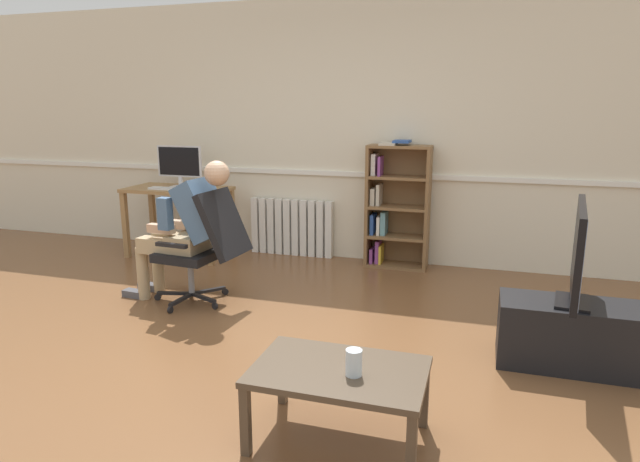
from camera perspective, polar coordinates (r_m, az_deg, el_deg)
The scene contains 14 objects.
ground_plane at distance 3.64m, azimuth -6.40°, elevation -13.59°, with size 18.00×18.00×0.00m, color brown.
back_wall at distance 5.78m, azimuth 3.91°, elevation 10.24°, with size 12.00×0.13×2.70m.
computer_desk at distance 6.12m, azimuth -14.66°, elevation 3.27°, with size 1.10×0.59×0.76m.
imac_monitor at distance 6.14m, azimuth -14.53°, elevation 6.92°, with size 0.53×0.14×0.45m.
keyboard at distance 6.00m, azimuth -15.66°, elevation 4.31°, with size 0.42×0.12×0.02m, color white.
computer_mouse at distance 5.84m, azimuth -12.77°, elevation 4.30°, with size 0.06×0.10×0.03m, color white.
bookshelf at distance 5.58m, azimuth 7.79°, elevation 2.55°, with size 0.63×0.29×1.29m.
radiator at distance 6.02m, azimuth -3.00°, elevation 0.39°, with size 0.94×0.08×0.62m.
office_chair at distance 4.56m, azimuth -11.98°, elevation -1.27°, with size 0.82×0.62×0.97m.
person_seated at distance 4.63m, azimuth -13.86°, elevation 0.44°, with size 1.03×0.41×1.21m.
tv_stand at distance 3.84m, azimuth 24.62°, elevation -9.85°, with size 0.85×0.40×0.42m.
tv_screen at distance 3.68m, azimuth 25.43°, elevation -2.08°, with size 0.24×0.91×0.62m.
coffee_table at distance 2.73m, azimuth 2.01°, elevation -15.09°, with size 0.84×0.54×0.39m.
drinking_glass at distance 2.63m, azimuth 3.57°, elevation -13.61°, with size 0.08×0.08×0.13m, color silver.
Camera 1 is at (1.33, -2.97, 1.63)m, focal length 30.50 mm.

